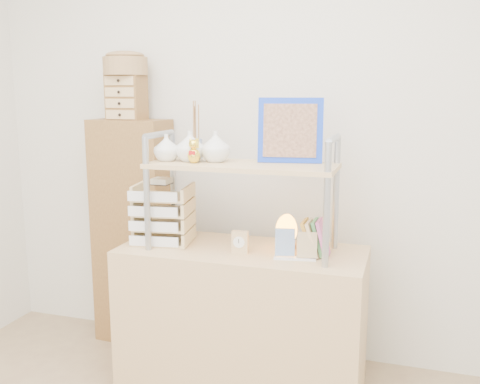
% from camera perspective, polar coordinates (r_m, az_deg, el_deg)
% --- Properties ---
extents(room_shell, '(3.42, 3.41, 2.61)m').
position_cam_1_polar(room_shell, '(1.78, -7.89, 16.59)').
color(room_shell, silver).
rests_on(room_shell, ground).
extents(desk, '(1.20, 0.50, 0.75)m').
position_cam_1_polar(desk, '(2.76, 0.20, -13.55)').
color(desk, tan).
rests_on(desk, ground).
extents(cabinet, '(0.46, 0.26, 1.35)m').
position_cam_1_polar(cabinet, '(3.29, -11.30, -4.24)').
color(cabinet, brown).
rests_on(cabinet, ground).
extents(hutch, '(0.90, 0.34, 0.73)m').
position_cam_1_polar(hutch, '(2.57, -1.03, 3.34)').
color(hutch, '#999EA7').
rests_on(hutch, desk).
extents(letter_tray, '(0.31, 0.29, 0.33)m').
position_cam_1_polar(letter_tray, '(2.75, -8.23, -2.62)').
color(letter_tray, tan).
rests_on(letter_tray, desk).
extents(salt_lamp, '(0.11, 0.11, 0.17)m').
position_cam_1_polar(salt_lamp, '(2.63, 4.97, -4.14)').
color(salt_lamp, brown).
rests_on(salt_lamp, desk).
extents(desk_clock, '(0.08, 0.04, 0.11)m').
position_cam_1_polar(desk_clock, '(2.55, -0.01, -5.38)').
color(desk_clock, tan).
rests_on(desk_clock, desk).
extents(postcard_stand, '(0.20, 0.09, 0.14)m').
position_cam_1_polar(postcard_stand, '(2.48, 5.90, -6.23)').
color(postcard_stand, white).
rests_on(postcard_stand, desk).
extents(drawer_chest, '(0.20, 0.16, 0.25)m').
position_cam_1_polar(drawer_chest, '(3.16, -12.02, 9.82)').
color(drawer_chest, brown).
rests_on(drawer_chest, cabinet).
extents(woven_basket, '(0.25, 0.25, 0.10)m').
position_cam_1_polar(woven_basket, '(3.17, -12.13, 12.99)').
color(woven_basket, olive).
rests_on(woven_basket, drawer_chest).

